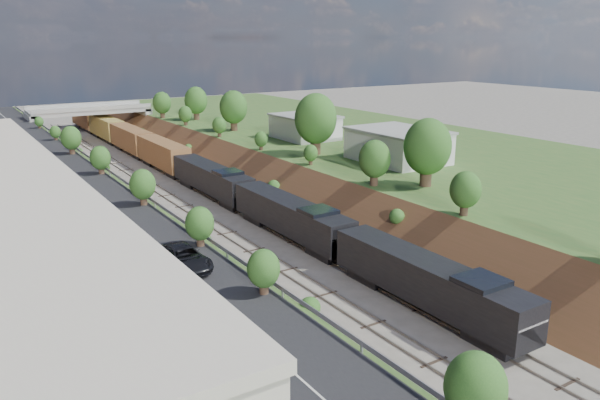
{
  "coord_description": "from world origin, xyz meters",
  "views": [
    {
      "loc": [
        -28.88,
        -5.92,
        21.0
      ],
      "look_at": [
        0.08,
        39.53,
        6.0
      ],
      "focal_mm": 35.0,
      "sensor_mm": 36.0,
      "label": 1
    }
  ],
  "objects": [
    {
      "name": "freight_train",
      "position": [
        2.6,
        82.59,
        2.71
      ],
      "size": [
        3.27,
        131.15,
        4.82
      ],
      "color": "black",
      "rests_on": "ground"
    },
    {
      "name": "road",
      "position": [
        -15.5,
        60.0,
        5.05
      ],
      "size": [
        8.0,
        180.0,
        0.1
      ],
      "primitive_type": "cube",
      "color": "black",
      "rests_on": "platform_left"
    },
    {
      "name": "platform_right",
      "position": [
        33.0,
        60.0,
        2.5
      ],
      "size": [
        44.0,
        180.0,
        5.0
      ],
      "primitive_type": "cube",
      "color": "#325D26",
      "rests_on": "ground"
    },
    {
      "name": "suv",
      "position": [
        -14.97,
        31.36,
        5.89
      ],
      "size": [
        2.89,
        5.81,
        1.58
      ],
      "primitive_type": "imported",
      "rotation": [
        0.0,
        0.0,
        0.05
      ],
      "color": "black",
      "rests_on": "road"
    },
    {
      "name": "guardrail",
      "position": [
        -11.4,
        59.8,
        5.55
      ],
      "size": [
        0.1,
        171.0,
        0.7
      ],
      "color": "#99999E",
      "rests_on": "platform_left"
    },
    {
      "name": "embankment_right",
      "position": [
        11.0,
        60.0,
        0.0
      ],
      "size": [
        10.0,
        180.0,
        10.0
      ],
      "primitive_type": "cube",
      "rotation": [
        0.0,
        0.79,
        0.0
      ],
      "color": "brown",
      "rests_on": "ground"
    },
    {
      "name": "embankment_left",
      "position": [
        -11.0,
        60.0,
        0.0
      ],
      "size": [
        10.0,
        180.0,
        10.0
      ],
      "primitive_type": "cube",
      "rotation": [
        0.0,
        0.79,
        0.0
      ],
      "color": "brown",
      "rests_on": "ground"
    },
    {
      "name": "rail_left_track",
      "position": [
        -2.6,
        60.0,
        0.09
      ],
      "size": [
        1.58,
        180.0,
        0.18
      ],
      "primitive_type": "cube",
      "color": "gray",
      "rests_on": "ground"
    },
    {
      "name": "overpass",
      "position": [
        0.0,
        122.0,
        4.92
      ],
      "size": [
        24.5,
        8.3,
        7.4
      ],
      "color": "gray",
      "rests_on": "ground"
    },
    {
      "name": "rail_right_track",
      "position": [
        2.6,
        60.0,
        0.09
      ],
      "size": [
        1.58,
        180.0,
        0.18
      ],
      "primitive_type": "cube",
      "color": "gray",
      "rests_on": "ground"
    },
    {
      "name": "tree_left_crest",
      "position": [
        -11.8,
        20.0,
        7.04
      ],
      "size": [
        2.45,
        2.45,
        3.55
      ],
      "color": "#473323",
      "rests_on": "platform_left"
    },
    {
      "name": "white_building_near",
      "position": [
        23.5,
        52.0,
        7.0
      ],
      "size": [
        9.0,
        12.0,
        4.0
      ],
      "primitive_type": "cube",
      "color": "silver",
      "rests_on": "platform_right"
    },
    {
      "name": "tree_right_large",
      "position": [
        17.0,
        40.0,
        9.38
      ],
      "size": [
        5.25,
        5.25,
        7.61
      ],
      "color": "#473323",
      "rests_on": "platform_right"
    },
    {
      "name": "white_building_far",
      "position": [
        23.0,
        74.0,
        6.8
      ],
      "size": [
        8.0,
        10.0,
        3.6
      ],
      "primitive_type": "cube",
      "color": "silver",
      "rests_on": "platform_right"
    }
  ]
}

